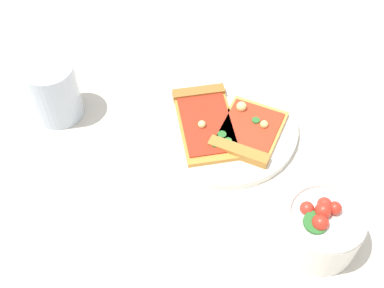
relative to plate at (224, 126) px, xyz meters
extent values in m
plane|color=beige|center=(0.03, -0.02, -0.01)|extent=(2.40, 2.40, 0.00)
cylinder|color=white|center=(0.00, 0.00, 0.00)|extent=(0.24, 0.24, 0.01)
cube|color=gold|center=(0.00, 0.04, 0.01)|extent=(0.12, 0.10, 0.01)
cube|color=#B77A33|center=(0.05, 0.04, 0.01)|extent=(0.02, 0.10, 0.01)
cube|color=red|center=(0.00, 0.04, 0.02)|extent=(0.11, 0.09, 0.00)
cylinder|color=#2D722D|center=(-0.02, 0.05, 0.02)|extent=(0.01, 0.01, 0.00)
sphere|color=#EAD172|center=(-0.01, 0.06, 0.02)|extent=(0.01, 0.01, 0.01)
sphere|color=#F2D87F|center=(-0.03, 0.02, 0.02)|extent=(0.02, 0.02, 0.02)
cube|color=gold|center=(0.02, -0.02, 0.01)|extent=(0.18, 0.16, 0.01)
cube|color=#A36B2D|center=(-0.04, -0.06, 0.01)|extent=(0.07, 0.09, 0.01)
cube|color=#B22D19|center=(0.02, -0.02, 0.02)|extent=(0.16, 0.14, 0.00)
cylinder|color=#2D722D|center=(0.04, 0.01, 0.02)|extent=(0.01, 0.01, 0.00)
cylinder|color=#388433|center=(0.04, 0.02, 0.02)|extent=(0.01, 0.01, 0.00)
cylinder|color=#2D722D|center=(0.05, 0.01, 0.02)|extent=(0.01, 0.01, 0.00)
sphere|color=#F2D87F|center=(0.03, -0.03, 0.02)|extent=(0.01, 0.01, 0.01)
cylinder|color=white|center=(0.14, 0.19, 0.03)|extent=(0.11, 0.11, 0.07)
torus|color=white|center=(0.14, 0.19, 0.06)|extent=(0.11, 0.11, 0.01)
sphere|color=red|center=(0.14, 0.18, 0.07)|extent=(0.02, 0.02, 0.02)
sphere|color=red|center=(0.14, 0.16, 0.06)|extent=(0.02, 0.02, 0.02)
sphere|color=red|center=(0.16, 0.19, 0.07)|extent=(0.02, 0.02, 0.02)
sphere|color=red|center=(0.13, 0.20, 0.07)|extent=(0.02, 0.02, 0.02)
sphere|color=red|center=(0.13, 0.18, 0.06)|extent=(0.02, 0.02, 0.02)
cylinder|color=#2D722D|center=(0.16, 0.18, 0.06)|extent=(0.04, 0.04, 0.01)
cylinder|color=silver|center=(0.07, -0.27, 0.04)|extent=(0.08, 0.08, 0.10)
cylinder|color=#592D0F|center=(0.07, -0.27, 0.03)|extent=(0.07, 0.07, 0.07)
camera|label=1|loc=(0.50, 0.15, 0.60)|focal=44.92mm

